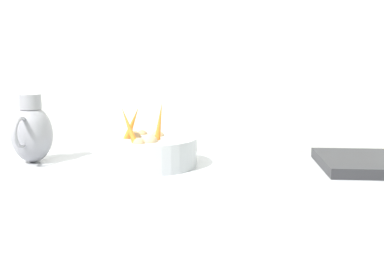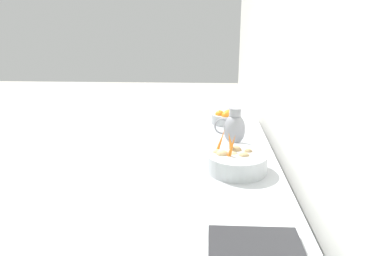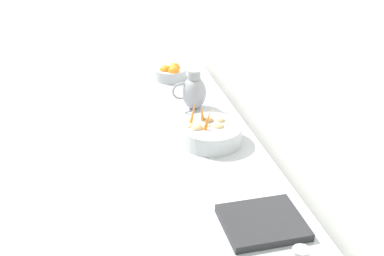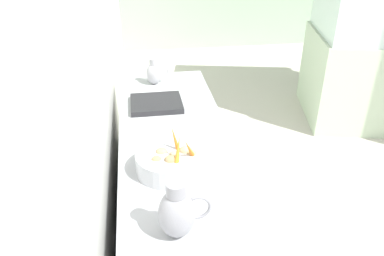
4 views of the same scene
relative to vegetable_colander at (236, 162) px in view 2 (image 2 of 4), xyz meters
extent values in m
cube|color=silver|center=(-0.37, 0.47, 0.57)|extent=(0.10, 8.63, 3.00)
cube|color=#ADAFB5|center=(0.06, -0.03, -0.49)|extent=(0.65, 2.81, 0.88)
cylinder|color=#ADAFB5|center=(0.00, 0.00, 0.00)|extent=(0.34, 0.34, 0.10)
torus|color=#ADAFB5|center=(0.00, 0.00, -0.05)|extent=(0.20, 0.20, 0.01)
cone|color=orange|center=(0.03, 0.04, 0.10)|extent=(0.07, 0.05, 0.17)
cone|color=orange|center=(0.09, -0.05, 0.10)|extent=(0.08, 0.10, 0.15)
cone|color=orange|center=(0.03, -0.06, 0.09)|extent=(0.06, 0.09, 0.15)
ellipsoid|color=tan|center=(0.11, -0.02, 0.04)|extent=(0.05, 0.04, 0.04)
ellipsoid|color=tan|center=(0.08, 0.01, 0.05)|extent=(0.07, 0.06, 0.05)
ellipsoid|color=#9E7F56|center=(-0.07, -0.04, 0.04)|extent=(0.05, 0.04, 0.04)
ellipsoid|color=#9E7F56|center=(0.00, -0.06, 0.05)|extent=(0.06, 0.05, 0.05)
ellipsoid|color=tan|center=(0.02, 0.00, 0.04)|extent=(0.05, 0.04, 0.04)
ellipsoid|color=tan|center=(-0.04, 0.02, 0.04)|extent=(0.06, 0.05, 0.04)
cylinder|color=#9EA0A5|center=(0.02, -0.94, -0.02)|extent=(0.22, 0.22, 0.08)
sphere|color=orange|center=(-0.01, -0.94, 0.02)|extent=(0.08, 0.08, 0.08)
sphere|color=orange|center=(0.07, -0.92, 0.02)|extent=(0.08, 0.08, 0.08)
sphere|color=orange|center=(0.02, -0.88, 0.02)|extent=(0.08, 0.08, 0.08)
ellipsoid|color=gray|center=(-0.02, -0.44, 0.05)|extent=(0.15, 0.15, 0.21)
cylinder|color=gray|center=(-0.02, -0.44, 0.17)|extent=(0.08, 0.08, 0.06)
torus|color=gray|center=(0.06, -0.44, 0.07)|extent=(0.11, 0.01, 0.11)
cube|color=#232326|center=(-0.02, 0.76, -0.04)|extent=(0.34, 0.30, 0.04)
camera|label=1|loc=(1.57, 0.27, 0.33)|focal=42.10mm
camera|label=2|loc=(0.16, 1.81, 0.76)|focal=32.47mm
camera|label=3|loc=(0.71, 2.46, 1.38)|focal=49.90mm
camera|label=4|loc=(-0.14, -1.60, 1.08)|focal=36.38mm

